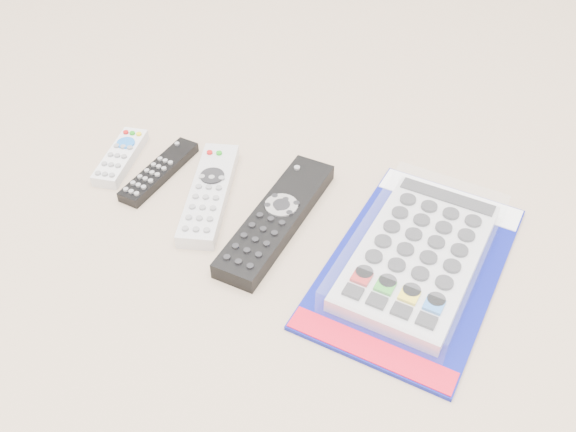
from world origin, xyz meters
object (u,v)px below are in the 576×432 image
(remote_slim_black, at_px, (159,171))
(jumbo_remote_packaged, at_px, (418,254))
(remote_silver_dvd, at_px, (209,193))
(remote_large_black, at_px, (277,218))
(remote_small_grey, at_px, (121,157))

(remote_slim_black, xyz_separation_m, jumbo_remote_packaged, (0.40, -0.06, 0.01))
(remote_silver_dvd, height_order, remote_large_black, remote_large_black)
(remote_small_grey, xyz_separation_m, remote_slim_black, (0.07, -0.01, -0.00))
(remote_small_grey, distance_m, remote_large_black, 0.28)
(remote_silver_dvd, relative_size, remote_large_black, 0.83)
(remote_small_grey, relative_size, remote_slim_black, 0.84)
(remote_small_grey, relative_size, remote_silver_dvd, 0.62)
(remote_small_grey, height_order, remote_silver_dvd, remote_silver_dvd)
(remote_slim_black, relative_size, remote_silver_dvd, 0.74)
(remote_small_grey, height_order, remote_large_black, remote_large_black)
(remote_small_grey, distance_m, remote_slim_black, 0.07)
(remote_small_grey, relative_size, remote_large_black, 0.52)
(remote_silver_dvd, bearing_deg, jumbo_remote_packaged, -18.45)
(remote_slim_black, distance_m, jumbo_remote_packaged, 0.40)
(remote_large_black, bearing_deg, remote_slim_black, 175.71)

